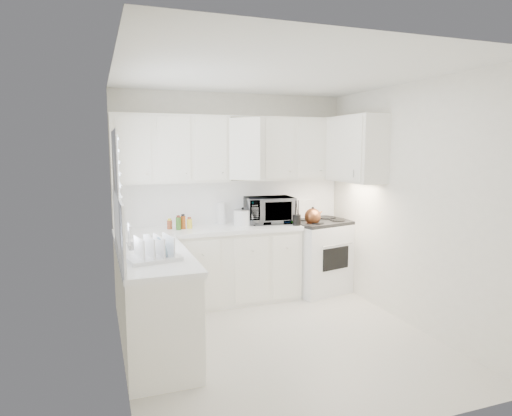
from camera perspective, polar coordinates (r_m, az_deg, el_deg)
name	(u,v)px	position (r m, az deg, el deg)	size (l,w,h in m)	color
floor	(280,340)	(4.68, 3.04, -16.48)	(3.20, 3.20, 0.00)	silver
ceiling	(282,73)	(4.32, 3.29, 16.81)	(3.20, 3.20, 0.00)	white
wall_back	(233,195)	(5.81, -3.02, 1.61)	(3.00, 3.00, 0.00)	white
wall_front	(380,246)	(2.93, 15.51, -4.73)	(3.00, 3.00, 0.00)	white
wall_left	(118,221)	(3.98, -17.16, -1.55)	(3.20, 3.20, 0.00)	white
wall_right	(409,205)	(5.08, 18.92, 0.33)	(3.20, 3.20, 0.00)	white
window_blinds	(118,188)	(4.30, -17.26, 2.47)	(0.06, 0.96, 1.06)	white
lower_cabinets_back	(210,268)	(5.58, -5.92, -7.57)	(2.22, 0.60, 0.90)	white
lower_cabinets_left	(154,305)	(4.40, -12.86, -11.93)	(0.60, 1.60, 0.90)	white
countertop_back	(209,230)	(5.46, -5.97, -2.78)	(2.24, 0.64, 0.05)	white
countertop_left	(154,255)	(4.27, -12.92, -5.91)	(0.64, 1.62, 0.05)	white
backsplash_back	(233,201)	(5.80, -2.98, 0.87)	(2.98, 0.02, 0.55)	white
backsplash_left	(119,225)	(4.19, -17.12, -2.14)	(0.02, 1.60, 0.55)	white
upper_cabinets_back	(236,181)	(5.63, -2.54, 3.47)	(3.00, 0.33, 0.80)	white
upper_cabinets_right	(355,182)	(5.63, 12.48, 3.30)	(0.33, 0.90, 0.80)	white
sink	(149,233)	(4.58, -13.51, -3.15)	(0.42, 0.38, 0.30)	gray
stove	(319,246)	(6.04, 8.01, -4.82)	(0.80, 0.65, 1.22)	white
tea_kettle	(313,215)	(5.74, 7.24, -0.93)	(0.26, 0.22, 0.24)	brown
frying_pan	(325,217)	(6.20, 8.85, -1.18)	(0.29, 0.49, 0.04)	black
microwave	(269,207)	(5.75, 1.69, 0.11)	(0.61, 0.34, 0.41)	gray
rice_cooker	(243,216)	(5.59, -1.72, -1.07)	(0.22, 0.22, 0.22)	white
paper_towel	(221,213)	(5.71, -4.44, -0.68)	(0.12, 0.12, 0.27)	white
utensil_crock	(297,213)	(5.59, 5.24, -0.59)	(0.11, 0.11, 0.32)	black
dish_rack	(153,246)	(3.97, -13.01, -4.81)	(0.43, 0.33, 0.24)	white
spice_left_0	(170,223)	(5.48, -10.98, -1.89)	(0.06, 0.06, 0.13)	#9F4B2B
spice_left_1	(177,224)	(5.41, -10.05, -2.00)	(0.06, 0.06, 0.13)	#376622
spice_left_2	(182,222)	(5.51, -9.44, -1.81)	(0.06, 0.06, 0.13)	#AB4A16
spice_left_3	(189,223)	(5.43, -8.49, -1.92)	(0.06, 0.06, 0.13)	yellow
sauce_right_0	(278,214)	(5.90, 2.79, -0.78)	(0.06, 0.06, 0.19)	#AB4A16
sauce_right_1	(283,215)	(5.87, 3.52, -0.84)	(0.06, 0.06, 0.19)	yellow
sauce_right_2	(285,214)	(5.94, 3.77, -0.73)	(0.06, 0.06, 0.19)	maroon
sauce_right_3	(291,214)	(5.91, 4.49, -0.78)	(0.06, 0.06, 0.19)	black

